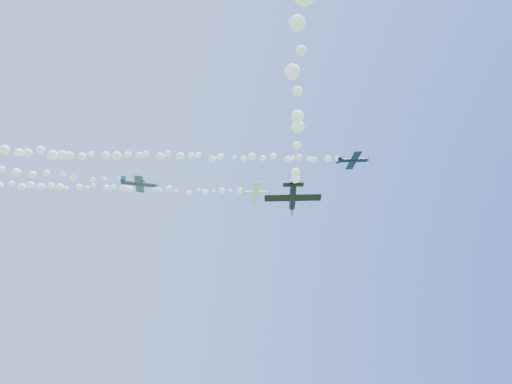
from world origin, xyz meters
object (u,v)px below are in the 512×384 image
object	(u,v)px
plane_navy	(353,160)
plane_black	(293,197)
plane_white	(255,192)
plane_grey	(139,184)

from	to	relation	value
plane_navy	plane_black	world-z (taller)	plane_navy
plane_white	plane_grey	bearing A→B (deg)	-165.92
plane_white	plane_navy	distance (m)	20.51
plane_navy	plane_grey	size ratio (longest dim) A/B	0.91
plane_white	plane_grey	world-z (taller)	plane_white
plane_white	plane_black	distance (m)	29.61
plane_white	plane_grey	xyz separation A→B (m)	(-22.76, 1.08, -2.73)
plane_white	plane_navy	size ratio (longest dim) A/B	0.92
plane_white	plane_black	bearing A→B (deg)	-81.85
plane_navy	plane_grey	bearing A→B (deg)	174.67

